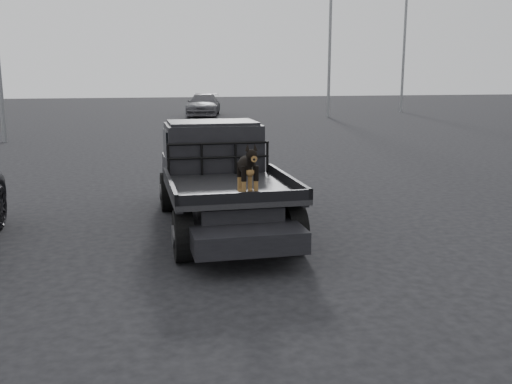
{
  "coord_description": "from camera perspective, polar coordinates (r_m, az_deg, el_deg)",
  "views": [
    {
      "loc": [
        -0.78,
        -7.14,
        2.67
      ],
      "look_at": [
        0.79,
        -0.11,
        1.17
      ],
      "focal_mm": 40.0,
      "sensor_mm": 36.0,
      "label": 1
    }
  ],
  "objects": [
    {
      "name": "ground",
      "position": [
        7.66,
        -6.05,
        -8.68
      ],
      "size": [
        120.0,
        120.0,
        0.0
      ],
      "primitive_type": "plane",
      "color": "black",
      "rests_on": "ground"
    },
    {
      "name": "flatbed_ute",
      "position": [
        9.99,
        -3.5,
        -1.02
      ],
      "size": [
        2.0,
        5.4,
        0.92
      ],
      "primitive_type": null,
      "color": "black",
      "rests_on": "ground"
    },
    {
      "name": "ute_cab",
      "position": [
        10.77,
        -4.37,
        4.75
      ],
      "size": [
        1.72,
        1.3,
        0.88
      ],
      "primitive_type": null,
      "color": "black",
      "rests_on": "flatbed_ute"
    },
    {
      "name": "dog",
      "position": [
        8.36,
        -0.87,
        2.27
      ],
      "size": [
        0.32,
        0.6,
        0.74
      ],
      "primitive_type": null,
      "color": "black",
      "rests_on": "flatbed_ute"
    },
    {
      "name": "headache_rack",
      "position": [
        10.05,
        -3.74,
        3.31
      ],
      "size": [
        1.8,
        0.08,
        0.55
      ],
      "primitive_type": null,
      "color": "black",
      "rests_on": "flatbed_ute"
    },
    {
      "name": "distant_car_b",
      "position": [
        37.36,
        -5.26,
        8.68
      ],
      "size": [
        2.94,
        5.13,
        1.4
      ],
      "primitive_type": "imported",
      "rotation": [
        0.0,
        0.0,
        -0.22
      ],
      "color": "#504F54",
      "rests_on": "ground"
    }
  ]
}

